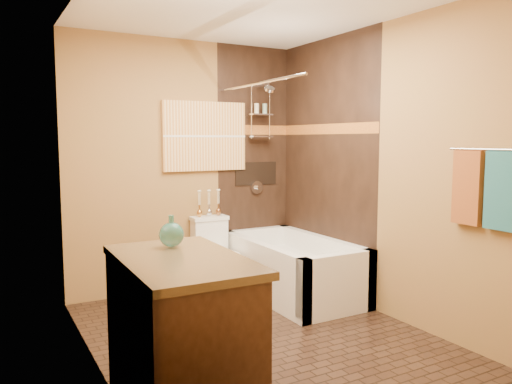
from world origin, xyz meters
TOP-DOWN VIEW (x-y plane):
  - floor at (0.00, 0.00)m, footprint 3.00×3.00m
  - wall_left at (-1.20, 0.00)m, footprint 0.02×3.00m
  - wall_right at (1.20, 0.00)m, footprint 0.02×3.00m
  - wall_back at (0.00, 1.50)m, footprint 2.40×0.02m
  - wall_front at (0.00, -1.50)m, footprint 2.40×0.02m
  - ceiling at (0.00, 0.00)m, footprint 3.00×3.00m
  - alcove_tile_back at (0.78, 1.49)m, footprint 0.85×0.01m
  - alcove_tile_right at (1.19, 0.75)m, footprint 0.01×1.50m
  - mosaic_band_back at (0.78, 1.48)m, footprint 0.85×0.01m
  - mosaic_band_right at (1.18, 0.75)m, footprint 0.01×1.50m
  - alcove_niche at (0.80, 1.48)m, footprint 0.50×0.01m
  - shower_fixtures at (0.80, 1.38)m, footprint 0.24×0.33m
  - curtain_rod at (0.40, 0.75)m, footprint 0.03×1.55m
  - towel_bar at (1.15, -1.05)m, footprint 0.02×0.55m
  - towel_teal at (1.16, -1.18)m, footprint 0.05×0.22m
  - towel_rust at (1.16, -0.92)m, footprint 0.05×0.22m
  - sunset_painting at (0.20, 1.48)m, footprint 0.90×0.04m
  - vanity_mirror at (-1.19, -0.77)m, footprint 0.01×1.00m
  - bathtub at (0.80, 0.75)m, footprint 0.80×1.50m
  - toilet at (0.20, 1.22)m, footprint 0.38×0.56m
  - vanity at (-0.92, -0.77)m, footprint 0.63×1.02m
  - teal_bottle at (-0.87, -0.50)m, footprint 0.16×0.16m
  - bud_vases at (0.20, 1.39)m, footprint 0.27×0.06m

SIDE VIEW (x-z plane):
  - floor at x=0.00m, z-range 0.00..0.00m
  - bathtub at x=0.80m, z-range -0.05..0.50m
  - toilet at x=0.20m, z-range 0.00..0.74m
  - vanity at x=-0.92m, z-range 0.00..0.89m
  - bud_vases at x=0.20m, z-range 0.75..1.01m
  - teal_bottle at x=-0.87m, z-range 0.87..1.10m
  - alcove_niche at x=0.80m, z-range 1.02..1.27m
  - towel_teal at x=1.16m, z-range 0.92..1.44m
  - towel_rust at x=1.16m, z-range 0.92..1.44m
  - wall_left at x=-1.20m, z-range 0.00..2.50m
  - wall_right at x=1.20m, z-range 0.00..2.50m
  - wall_back at x=0.00m, z-range 0.00..2.50m
  - wall_front at x=0.00m, z-range 0.00..2.50m
  - alcove_tile_back at x=0.78m, z-range 0.00..2.50m
  - alcove_tile_right at x=1.19m, z-range 0.00..2.50m
  - towel_bar at x=1.15m, z-range 1.44..1.46m
  - vanity_mirror at x=-1.19m, z-range 1.05..1.95m
  - sunset_painting at x=0.20m, z-range 1.20..1.90m
  - mosaic_band_back at x=0.78m, z-range 1.57..1.67m
  - mosaic_band_right at x=1.18m, z-range 1.57..1.67m
  - shower_fixtures at x=0.80m, z-range 1.08..2.25m
  - curtain_rod at x=0.40m, z-range 2.01..2.03m
  - ceiling at x=0.00m, z-range 2.50..2.50m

